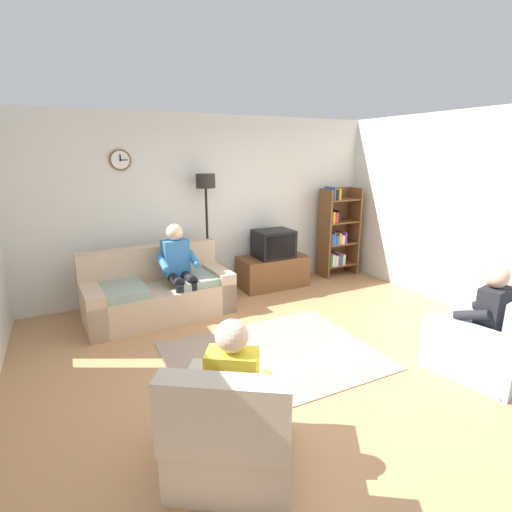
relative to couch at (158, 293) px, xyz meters
The scene contains 14 objects.
ground_plane 2.20m from the couch, 61.88° to the right, with size 12.00×12.00×0.00m, color #B27F51.
back_wall_assembly 1.63m from the couch, 35.76° to the left, with size 6.20×0.17×2.70m.
right_wall 4.46m from the couch, 26.31° to the right, with size 0.12×5.80×2.70m, color silver.
couch is the anchor object (origin of this frame).
tv_stand 1.97m from the couch, ahead, with size 1.10×0.56×0.51m.
tv 2.01m from the couch, ahead, with size 0.60×0.49×0.44m.
bookshelf 3.32m from the couch, ahead, with size 0.68×0.36×1.59m.
floor_lamp 1.50m from the couch, 26.17° to the left, with size 0.28×0.28×1.85m.
armchair_near_window 2.89m from the couch, 92.61° to the right, with size 1.15×1.17×0.90m.
armchair_near_bookshelf 3.89m from the couch, 47.78° to the right, with size 0.96×1.02×0.90m.
area_rug 1.91m from the couch, 63.12° to the right, with size 2.20×1.70×0.01m, color gray.
person_on_couch 0.48m from the couch, 22.04° to the right, with size 0.53×0.56×1.24m.
person_in_left_armchair 2.83m from the couch, 91.70° to the right, with size 0.61×0.64×1.12m.
person_in_right_armchair 3.82m from the couch, 47.10° to the right, with size 0.57×0.59×1.12m.
Camera 1 is at (-2.02, -3.05, 2.15)m, focal length 27.07 mm.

